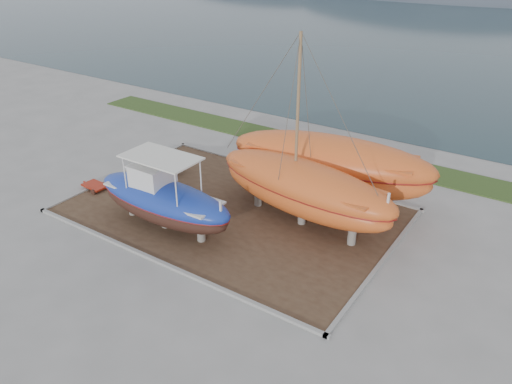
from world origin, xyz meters
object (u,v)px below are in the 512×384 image
Objects in this scene: blue_caique at (163,192)px; orange_bare_hull at (329,171)px; red_trailer at (95,187)px; white_dinghy at (159,164)px; orange_sailboat at (306,137)px.

blue_caique is 9.66m from orange_bare_hull.
orange_bare_hull is 14.57m from red_trailer.
red_trailer is (-6.84, 0.93, -1.99)m from blue_caique.
white_dinghy is at bearing -175.73° from orange_bare_hull.
orange_sailboat is at bearing -98.49° from orange_bare_hull.
blue_caique is 8.04m from orange_sailboat.
orange_sailboat is 4.64× the size of red_trailer.
orange_bare_hull is 5.11× the size of red_trailer.
orange_sailboat reaches higher than white_dinghy.
blue_caique reaches higher than red_trailer.
orange_sailboat is at bearing 18.12° from red_trailer.
orange_bare_hull reaches higher than white_dinghy.
orange_sailboat is at bearing -23.20° from white_dinghy.
blue_caique is 7.19m from red_trailer.
blue_caique is at bearing -136.81° from orange_bare_hull.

